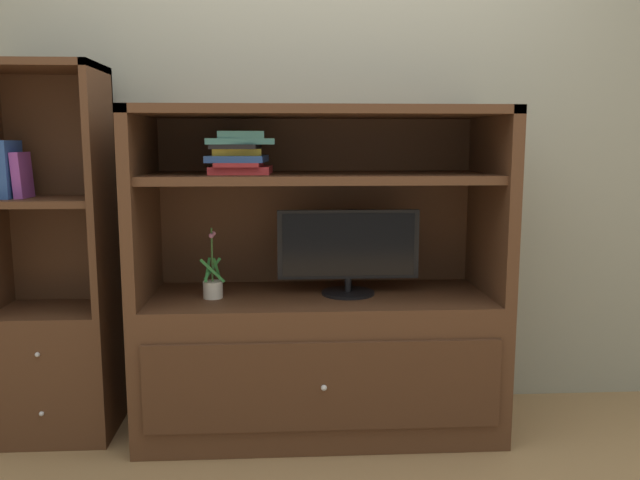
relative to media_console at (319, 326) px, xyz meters
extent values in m
plane|color=#99754C|center=(0.00, -0.41, -0.46)|extent=(8.00, 8.00, 0.00)
cube|color=gray|center=(0.00, 0.34, 0.94)|extent=(6.00, 0.10, 2.80)
cube|color=#4C2D1C|center=(0.00, -0.01, -0.16)|extent=(1.56, 0.59, 0.61)
cube|color=#462A19|center=(0.00, -0.31, -0.16)|extent=(1.44, 0.02, 0.37)
sphere|color=silver|center=(0.00, -0.33, -0.16)|extent=(0.02, 0.02, 0.02)
cube|color=#4C2D1C|center=(-0.76, -0.01, 0.55)|extent=(0.05, 0.59, 0.81)
cube|color=#4C2D1C|center=(0.76, -0.01, 0.55)|extent=(0.05, 0.59, 0.81)
cube|color=#4C2D1C|center=(0.00, 0.28, 0.55)|extent=(1.56, 0.02, 0.81)
cube|color=#4C2D1C|center=(0.00, -0.01, 0.94)|extent=(1.56, 0.59, 0.04)
cube|color=#4C2D1C|center=(0.00, -0.01, 0.66)|extent=(1.46, 0.53, 0.04)
cylinder|color=black|center=(0.13, -0.01, 0.15)|extent=(0.23, 0.23, 0.01)
cylinder|color=black|center=(0.13, -0.01, 0.19)|extent=(0.03, 0.03, 0.06)
cube|color=black|center=(0.13, -0.01, 0.37)|extent=(0.62, 0.02, 0.30)
cube|color=black|center=(0.13, -0.02, 0.37)|extent=(0.57, 0.00, 0.27)
cylinder|color=beige|center=(-0.46, -0.04, 0.18)|extent=(0.08, 0.08, 0.07)
cylinder|color=#3D6B33|center=(-0.46, -0.04, 0.34)|extent=(0.01, 0.01, 0.23)
cube|color=#2D7A38|center=(-0.44, -0.05, 0.27)|extent=(0.03, 0.10, 0.12)
cube|color=#2D7A38|center=(-0.46, -0.02, 0.27)|extent=(0.08, 0.01, 0.10)
cube|color=#2D7A38|center=(-0.48, -0.04, 0.27)|extent=(0.02, 0.10, 0.09)
cube|color=#2D7A38|center=(-0.46, -0.06, 0.27)|extent=(0.11, 0.02, 0.11)
sphere|color=#C6729E|center=(-0.46, -0.05, 0.42)|extent=(0.02, 0.02, 0.02)
sphere|color=#C6729E|center=(-0.45, -0.03, 0.43)|extent=(0.02, 0.02, 0.02)
cube|color=red|center=(-0.33, -0.02, 0.69)|extent=(0.26, 0.27, 0.03)
cube|color=red|center=(-0.34, -0.01, 0.72)|extent=(0.19, 0.32, 0.02)
cube|color=#2D519E|center=(-0.35, -0.01, 0.74)|extent=(0.25, 0.31, 0.03)
cube|color=gold|center=(-0.35, 0.00, 0.77)|extent=(0.22, 0.27, 0.03)
cube|color=black|center=(-0.35, 0.00, 0.79)|extent=(0.20, 0.34, 0.02)
cube|color=teal|center=(-0.34, 0.00, 0.81)|extent=(0.31, 0.34, 0.02)
cube|color=teal|center=(-0.33, -0.01, 0.84)|extent=(0.21, 0.31, 0.03)
cube|color=#4C2D1C|center=(-1.16, -0.01, -0.18)|extent=(0.51, 0.38, 0.56)
sphere|color=silver|center=(-1.16, -0.20, -0.04)|extent=(0.02, 0.02, 0.02)
sphere|color=silver|center=(-1.16, -0.20, -0.29)|extent=(0.02, 0.02, 0.02)
cube|color=#4C2D1C|center=(-0.92, -0.01, 0.62)|extent=(0.03, 0.38, 1.03)
cube|color=#4C2D1C|center=(-1.16, 0.18, 0.62)|extent=(0.51, 0.02, 1.03)
cube|color=#4C2D1C|center=(-1.16, -0.01, 0.56)|extent=(0.45, 0.34, 0.03)
cube|color=#4C2D1C|center=(-1.16, -0.01, 1.12)|extent=(0.51, 0.38, 0.03)
cube|color=red|center=(-1.33, -0.01, 0.68)|extent=(0.03, 0.18, 0.19)
cube|color=#2D519E|center=(-1.29, -0.01, 0.70)|extent=(0.04, 0.18, 0.24)
cube|color=purple|center=(-1.24, -0.01, 0.67)|extent=(0.05, 0.14, 0.19)
camera|label=1|loc=(-0.16, -2.75, 0.81)|focal=35.92mm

